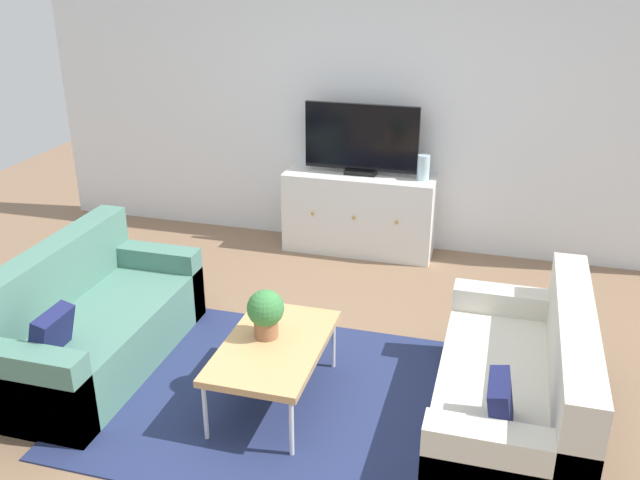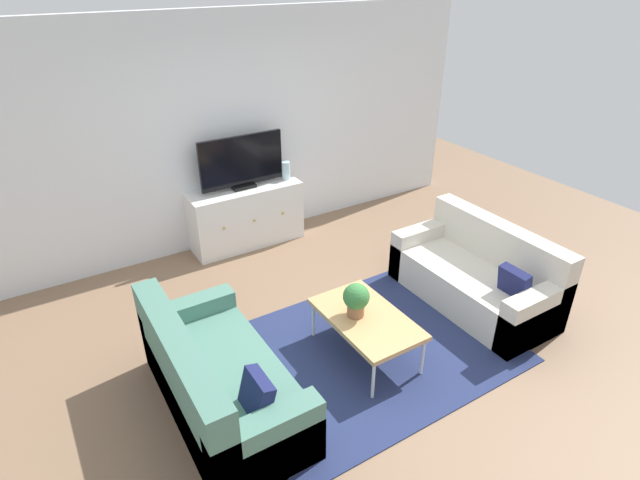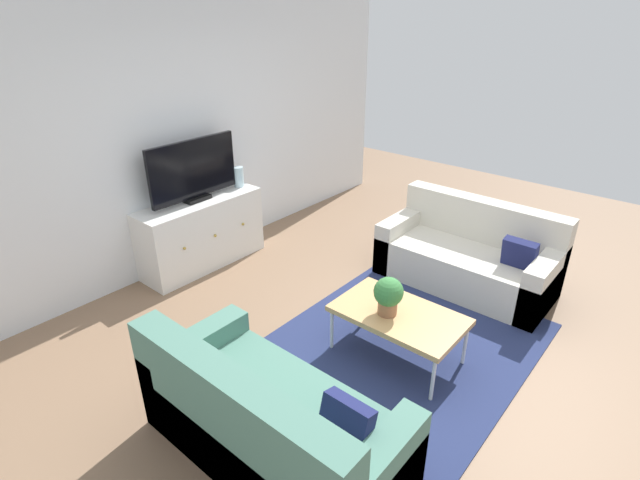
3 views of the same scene
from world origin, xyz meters
name	(u,v)px [view 2 (image 2 of 3)]	position (x,y,z in m)	size (l,w,h in m)	color
ground_plane	(358,341)	(0.00, 0.00, 0.00)	(10.00, 10.00, 0.00)	#84664C
wall_back	(236,132)	(0.00, 2.55, 1.35)	(6.40, 0.12, 2.70)	white
area_rug	(367,349)	(0.00, -0.15, 0.01)	(2.50, 1.90, 0.01)	navy
couch_left_side	(214,384)	(-1.43, -0.10, 0.28)	(0.81, 1.68, 0.83)	#4C7A6B
couch_right_side	(479,277)	(1.43, -0.10, 0.28)	(0.81, 1.68, 0.83)	beige
coffee_table	(366,319)	(-0.06, -0.18, 0.39)	(0.60, 1.00, 0.42)	tan
potted_plant	(356,299)	(-0.12, -0.12, 0.60)	(0.23, 0.23, 0.31)	#936042
tv_console	(246,216)	(-0.07, 2.27, 0.37)	(1.37, 0.47, 0.74)	white
flat_screen_tv	(242,162)	(-0.07, 2.29, 1.06)	(1.03, 0.16, 0.63)	black
glass_vase	(286,170)	(0.49, 2.27, 0.86)	(0.11, 0.11, 0.22)	silver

